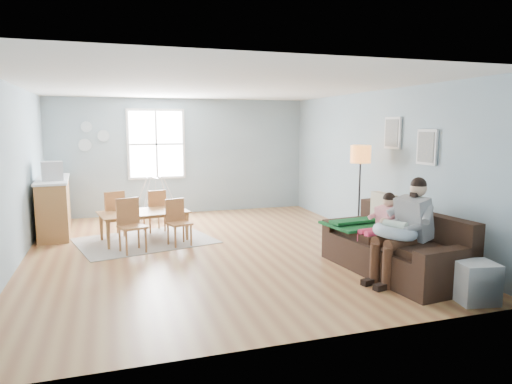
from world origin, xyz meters
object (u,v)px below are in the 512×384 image
object	(u,v)px
chair_ne	(155,209)
monitor	(52,171)
sofa	(396,251)
storage_cube	(475,282)
floor_lamp	(360,162)
dining_table	(145,226)
chair_nw	(113,211)
father	(405,226)
counter	(54,205)
toddler	(383,218)
chair_se	(177,220)
baby_swing	(156,201)
chair_sw	(130,222)

from	to	relation	value
chair_ne	monitor	distance (m)	2.00
sofa	storage_cube	world-z (taller)	sofa
floor_lamp	monitor	size ratio (longest dim) A/B	4.19
floor_lamp	dining_table	xyz separation A→B (m)	(-3.65, 1.24, -1.16)
floor_lamp	chair_nw	size ratio (longest dim) A/B	1.97
father	counter	bearing A→B (deg)	137.17
toddler	storage_cube	bearing A→B (deg)	-76.52
father	dining_table	bearing A→B (deg)	134.10
monitor	chair_se	bearing A→B (deg)	-30.62
storage_cube	chair_ne	bearing A→B (deg)	123.95
storage_cube	chair_ne	distance (m)	5.81
father	chair_se	world-z (taller)	father
sofa	baby_swing	distance (m)	5.59
toddler	chair_ne	xyz separation A→B (m)	(-2.90, 3.38, -0.29)
floor_lamp	storage_cube	size ratio (longest dim) A/B	3.45
chair_ne	chair_se	bearing A→B (deg)	-76.09
toddler	chair_ne	world-z (taller)	toddler
dining_table	chair_se	bearing A→B (deg)	-50.24
toddler	dining_table	xyz separation A→B (m)	(-3.16, 2.73, -0.49)
sofa	father	world-z (taller)	father
father	dining_table	size ratio (longest dim) A/B	0.91
toddler	monitor	bearing A→B (deg)	143.32
sofa	chair_ne	distance (m)	4.67
storage_cube	chair_sw	bearing A→B (deg)	136.95
father	chair_ne	distance (m)	4.87
chair_ne	baby_swing	world-z (taller)	baby_swing
chair_nw	monitor	xyz separation A→B (m)	(-1.05, 0.35, 0.76)
floor_lamp	storage_cube	bearing A→B (deg)	-92.80
baby_swing	chair_ne	bearing A→B (deg)	-95.79
chair_nw	baby_swing	world-z (taller)	baby_swing
counter	chair_sw	bearing A→B (deg)	-53.32
chair_ne	father	bearing A→B (deg)	-53.47
father	baby_swing	distance (m)	5.84
baby_swing	father	bearing A→B (deg)	-61.63
dining_table	baby_swing	world-z (taller)	baby_swing
chair_sw	chair_se	distance (m)	0.82
floor_lamp	father	bearing A→B (deg)	-103.64
father	storage_cube	xyz separation A→B (m)	(0.35, -0.91, -0.51)
father	sofa	bearing A→B (deg)	72.32
chair_se	monitor	bearing A→B (deg)	149.38
toddler	floor_lamp	world-z (taller)	floor_lamp
storage_cube	chair_se	size ratio (longest dim) A/B	0.62
chair_sw	baby_swing	bearing A→B (deg)	75.51
dining_table	chair_se	world-z (taller)	chair_se
chair_ne	baby_swing	size ratio (longest dim) A/B	0.80
sofa	monitor	xyz separation A→B (m)	(-4.83, 3.72, 0.94)
chair_se	sofa	bearing A→B (deg)	-42.24
floor_lamp	chair_nw	distance (m)	4.60
chair_sw	chair_nw	bearing A→B (deg)	103.58
father	chair_sw	bearing A→B (deg)	142.64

